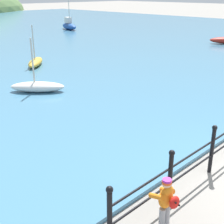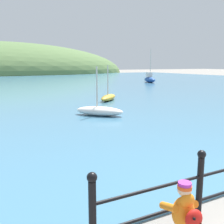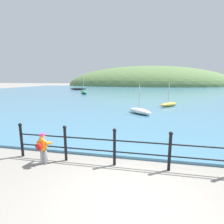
{
  "view_description": "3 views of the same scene",
  "coord_description": "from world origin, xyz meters",
  "px_view_note": "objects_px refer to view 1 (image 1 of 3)",
  "views": [
    {
      "loc": [
        -6.71,
        -1.38,
        4.0
      ],
      "look_at": [
        -1.46,
        3.88,
        1.11
      ],
      "focal_mm": 50.0,
      "sensor_mm": 36.0,
      "label": 1
    },
    {
      "loc": [
        -4.93,
        -1.02,
        2.38
      ],
      "look_at": [
        -1.45,
        5.76,
        0.99
      ],
      "focal_mm": 42.0,
      "sensor_mm": 36.0,
      "label": 2
    },
    {
      "loc": [
        0.36,
        -3.56,
        2.69
      ],
      "look_at": [
        -1.52,
        5.79,
        0.89
      ],
      "focal_mm": 28.0,
      "sensor_mm": 36.0,
      "label": 3
    }
  ],
  "objects_px": {
    "child_in_coat": "(167,199)",
    "boat_far_left": "(38,86)",
    "boat_nearest_quay": "(69,25)",
    "boat_mid_harbor": "(35,62)"
  },
  "relations": [
    {
      "from": "boat_far_left",
      "to": "boat_mid_harbor",
      "type": "distance_m",
      "value": 4.99
    },
    {
      "from": "boat_nearest_quay",
      "to": "boat_mid_harbor",
      "type": "distance_m",
      "value": 17.64
    },
    {
      "from": "child_in_coat",
      "to": "boat_mid_harbor",
      "type": "height_order",
      "value": "boat_mid_harbor"
    },
    {
      "from": "child_in_coat",
      "to": "boat_far_left",
      "type": "relative_size",
      "value": 0.46
    },
    {
      "from": "child_in_coat",
      "to": "boat_nearest_quay",
      "type": "bearing_deg",
      "value": 55.56
    },
    {
      "from": "boat_far_left",
      "to": "boat_nearest_quay",
      "type": "bearing_deg",
      "value": 49.09
    },
    {
      "from": "boat_far_left",
      "to": "child_in_coat",
      "type": "bearing_deg",
      "value": -107.77
    },
    {
      "from": "child_in_coat",
      "to": "boat_far_left",
      "type": "xyz_separation_m",
      "value": [
        2.7,
        8.43,
        -0.29
      ]
    },
    {
      "from": "child_in_coat",
      "to": "boat_mid_harbor",
      "type": "relative_size",
      "value": 0.45
    },
    {
      "from": "boat_nearest_quay",
      "to": "boat_far_left",
      "type": "bearing_deg",
      "value": -130.91
    }
  ]
}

